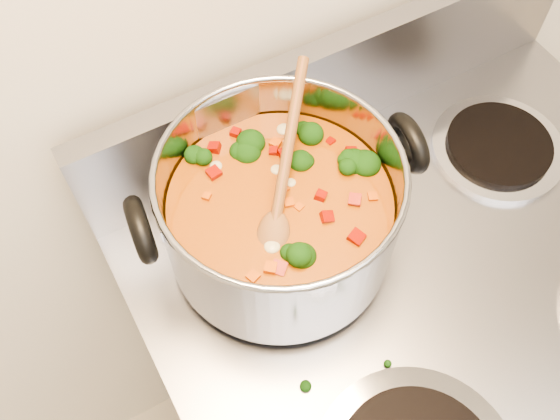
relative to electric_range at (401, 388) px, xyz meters
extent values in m
cube|color=gray|center=(0.00, 0.00, -0.01)|extent=(0.74, 0.64, 0.92)
cube|color=gray|center=(0.00, 0.30, 0.53)|extent=(0.74, 0.03, 0.16)
cylinder|color=#A5A5AD|center=(-0.17, 0.14, 0.46)|extent=(0.18, 0.18, 0.01)
cylinder|color=black|center=(-0.17, 0.14, 0.46)|extent=(0.15, 0.15, 0.01)
cylinder|color=#A5A5AD|center=(0.17, 0.14, 0.46)|extent=(0.18, 0.18, 0.01)
cylinder|color=black|center=(0.17, 0.14, 0.46)|extent=(0.15, 0.15, 0.01)
cylinder|color=#94959C|center=(-0.17, 0.16, 0.54)|extent=(0.27, 0.27, 0.15)
torus|color=#94959C|center=(-0.17, 0.16, 0.62)|extent=(0.28, 0.28, 0.01)
cylinder|color=#9A4A0E|center=(-0.17, 0.16, 0.52)|extent=(0.26, 0.26, 0.09)
torus|color=black|center=(-0.32, 0.18, 0.60)|extent=(0.03, 0.08, 0.08)
torus|color=black|center=(-0.01, 0.14, 0.60)|extent=(0.03, 0.08, 0.08)
ellipsoid|color=black|center=(-0.17, 0.15, 0.56)|extent=(0.04, 0.04, 0.03)
ellipsoid|color=black|center=(-0.11, 0.16, 0.56)|extent=(0.04, 0.04, 0.03)
ellipsoid|color=black|center=(-0.06, 0.16, 0.56)|extent=(0.04, 0.04, 0.03)
ellipsoid|color=black|center=(-0.09, 0.13, 0.56)|extent=(0.04, 0.04, 0.03)
ellipsoid|color=black|center=(-0.08, 0.21, 0.56)|extent=(0.04, 0.04, 0.03)
ellipsoid|color=black|center=(-0.24, 0.20, 0.56)|extent=(0.04, 0.04, 0.03)
ellipsoid|color=black|center=(-0.13, 0.14, 0.56)|extent=(0.04, 0.04, 0.03)
ellipsoid|color=#990E05|center=(-0.15, 0.05, 0.56)|extent=(0.01, 0.01, 0.01)
ellipsoid|color=#990E05|center=(-0.13, 0.06, 0.56)|extent=(0.01, 0.01, 0.01)
ellipsoid|color=#990E05|center=(-0.18, 0.20, 0.56)|extent=(0.01, 0.01, 0.01)
ellipsoid|color=#990E05|center=(-0.21, 0.17, 0.56)|extent=(0.01, 0.01, 0.01)
ellipsoid|color=#990E05|center=(-0.09, 0.13, 0.56)|extent=(0.01, 0.01, 0.01)
ellipsoid|color=#990E05|center=(-0.07, 0.10, 0.56)|extent=(0.01, 0.01, 0.01)
ellipsoid|color=#990E05|center=(-0.17, 0.14, 0.56)|extent=(0.01, 0.01, 0.01)
ellipsoid|color=#990E05|center=(-0.21, 0.19, 0.56)|extent=(0.01, 0.01, 0.01)
ellipsoid|color=#990E05|center=(-0.25, 0.12, 0.56)|extent=(0.01, 0.01, 0.01)
ellipsoid|color=#990E05|center=(-0.14, 0.17, 0.56)|extent=(0.01, 0.01, 0.01)
ellipsoid|color=#990E05|center=(-0.23, 0.19, 0.56)|extent=(0.01, 0.01, 0.01)
ellipsoid|color=#990E05|center=(-0.26, 0.19, 0.56)|extent=(0.01, 0.01, 0.01)
ellipsoid|color=#B04709|center=(-0.10, 0.12, 0.56)|extent=(0.01, 0.01, 0.01)
ellipsoid|color=#B04709|center=(-0.25, 0.21, 0.56)|extent=(0.01, 0.01, 0.01)
ellipsoid|color=#B04709|center=(-0.14, 0.09, 0.56)|extent=(0.01, 0.01, 0.01)
ellipsoid|color=#B04709|center=(-0.28, 0.16, 0.56)|extent=(0.01, 0.01, 0.01)
ellipsoid|color=#B04709|center=(-0.20, 0.05, 0.56)|extent=(0.01, 0.01, 0.01)
ellipsoid|color=#B04709|center=(-0.17, 0.24, 0.56)|extent=(0.01, 0.01, 0.01)
ellipsoid|color=#B04709|center=(-0.07, 0.18, 0.56)|extent=(0.01, 0.01, 0.01)
ellipsoid|color=#B04709|center=(-0.07, 0.11, 0.56)|extent=(0.01, 0.01, 0.01)
ellipsoid|color=#B04709|center=(-0.11, 0.13, 0.56)|extent=(0.01, 0.01, 0.01)
ellipsoid|color=#B04709|center=(-0.21, 0.16, 0.56)|extent=(0.01, 0.01, 0.01)
ellipsoid|color=#B04709|center=(-0.20, 0.05, 0.56)|extent=(0.01, 0.01, 0.01)
ellipsoid|color=tan|center=(-0.24, 0.16, 0.56)|extent=(0.02, 0.02, 0.01)
ellipsoid|color=tan|center=(-0.18, 0.26, 0.56)|extent=(0.02, 0.02, 0.01)
ellipsoid|color=tan|center=(-0.18, 0.23, 0.56)|extent=(0.02, 0.02, 0.01)
ellipsoid|color=tan|center=(-0.12, 0.20, 0.56)|extent=(0.02, 0.02, 0.01)
ellipsoid|color=tan|center=(-0.14, 0.23, 0.56)|extent=(0.02, 0.02, 0.01)
ellipsoid|color=tan|center=(-0.15, 0.05, 0.56)|extent=(0.02, 0.02, 0.01)
ellipsoid|color=brown|center=(-0.20, 0.12, 0.56)|extent=(0.07, 0.07, 0.03)
cylinder|color=brown|center=(-0.13, 0.20, 0.60)|extent=(0.14, 0.17, 0.08)
ellipsoid|color=black|center=(0.00, 0.09, 0.46)|extent=(0.01, 0.01, 0.01)
ellipsoid|color=black|center=(-0.21, 0.00, 0.46)|extent=(0.01, 0.01, 0.01)
ellipsoid|color=black|center=(-0.10, 0.28, 0.46)|extent=(0.01, 0.01, 0.01)
ellipsoid|color=black|center=(-0.11, -0.03, 0.46)|extent=(0.01, 0.01, 0.01)
camera|label=1|loc=(-0.35, -0.17, 1.16)|focal=40.00mm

